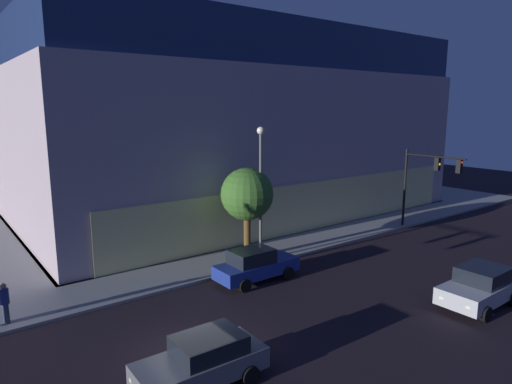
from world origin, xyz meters
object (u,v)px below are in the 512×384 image
(traffic_light_far_corner, at_px, (427,174))
(car_grey, at_px, (203,361))
(pedestrian_waiting, at_px, (5,300))
(car_blue, at_px, (255,265))
(car_silver, at_px, (480,287))
(street_lamp_sidewalk, at_px, (261,178))
(modern_building, at_px, (211,124))
(sidewalk_tree, at_px, (247,195))

(traffic_light_far_corner, xyz_separation_m, car_grey, (-22.10, -6.19, -3.45))
(pedestrian_waiting, height_order, car_grey, pedestrian_waiting)
(car_grey, xyz_separation_m, car_blue, (6.72, 6.09, 0.04))
(traffic_light_far_corner, relative_size, car_silver, 1.38)
(pedestrian_waiting, bearing_deg, car_blue, -11.18)
(car_grey, bearing_deg, car_blue, 42.19)
(street_lamp_sidewalk, relative_size, car_blue, 1.70)
(modern_building, bearing_deg, traffic_light_far_corner, -70.43)
(traffic_light_far_corner, relative_size, pedestrian_waiting, 3.34)
(car_grey, bearing_deg, car_silver, -10.52)
(pedestrian_waiting, relative_size, car_silver, 0.41)
(street_lamp_sidewalk, bearing_deg, sidewalk_tree, 124.90)
(pedestrian_waiting, distance_m, car_grey, 9.42)
(car_silver, bearing_deg, street_lamp_sidewalk, 112.54)
(modern_building, distance_m, car_blue, 21.53)
(car_blue, bearing_deg, car_silver, -53.38)
(modern_building, xyz_separation_m, pedestrian_waiting, (-19.99, -16.32, -6.18))
(sidewalk_tree, height_order, pedestrian_waiting, sidewalk_tree)
(sidewalk_tree, xyz_separation_m, car_grey, (-8.19, -8.82, -3.14))
(traffic_light_far_corner, relative_size, sidewalk_tree, 1.07)
(car_blue, bearing_deg, sidewalk_tree, 61.75)
(sidewalk_tree, height_order, car_silver, sidewalk_tree)
(modern_building, height_order, pedestrian_waiting, modern_building)
(modern_building, distance_m, street_lamp_sidewalk, 18.00)
(traffic_light_far_corner, bearing_deg, sidewalk_tree, 169.27)
(street_lamp_sidewalk, relative_size, sidewalk_tree, 1.43)
(modern_building, bearing_deg, pedestrian_waiting, -140.77)
(modern_building, height_order, sidewalk_tree, modern_building)
(car_blue, bearing_deg, traffic_light_far_corner, 0.37)
(pedestrian_waiting, height_order, car_blue, pedestrian_waiting)
(street_lamp_sidewalk, height_order, pedestrian_waiting, street_lamp_sidewalk)
(street_lamp_sidewalk, distance_m, car_silver, 12.16)
(car_grey, distance_m, car_silver, 13.26)
(modern_building, relative_size, car_blue, 7.72)
(traffic_light_far_corner, distance_m, pedestrian_waiting, 26.81)
(sidewalk_tree, bearing_deg, car_grey, -132.86)
(traffic_light_far_corner, relative_size, car_grey, 1.34)
(modern_building, bearing_deg, car_blue, -115.47)
(sidewalk_tree, xyz_separation_m, pedestrian_waiting, (-12.63, -0.53, -2.80))
(traffic_light_far_corner, height_order, street_lamp_sidewalk, street_lamp_sidewalk)
(sidewalk_tree, distance_m, car_silver, 12.63)
(pedestrian_waiting, relative_size, car_blue, 0.38)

